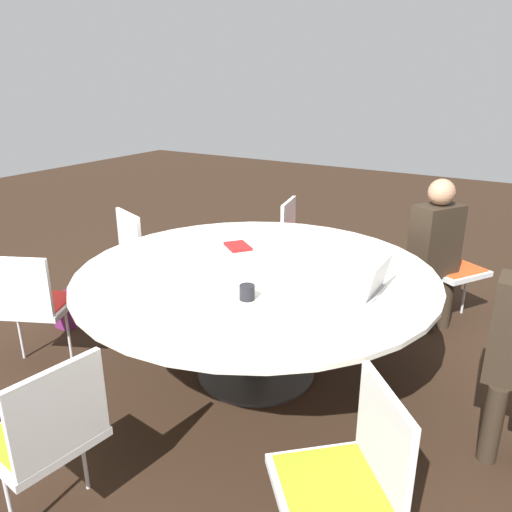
{
  "coord_description": "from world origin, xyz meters",
  "views": [
    {
      "loc": [
        2.52,
        1.54,
        1.91
      ],
      "look_at": [
        0.0,
        0.0,
        0.85
      ],
      "focal_mm": 35.0,
      "sensor_mm": 36.0,
      "label": 1
    }
  ],
  "objects_px": {
    "chair_1": "(447,259)",
    "chair_2": "(301,238)",
    "laptop": "(368,286)",
    "coffee_cup": "(247,292)",
    "person_1": "(437,243)",
    "handbag": "(78,306)",
    "spiral_notebook": "(238,246)",
    "chair_6": "(349,473)",
    "chair_4": "(33,300)",
    "chair_5": "(47,429)",
    "chair_3": "(144,249)"
  },
  "relations": [
    {
      "from": "spiral_notebook",
      "to": "coffee_cup",
      "type": "relative_size",
      "value": 2.98
    },
    {
      "from": "chair_1",
      "to": "chair_3",
      "type": "xyz_separation_m",
      "value": [
        1.1,
        -2.31,
        0.0
      ]
    },
    {
      "from": "chair_1",
      "to": "chair_6",
      "type": "xyz_separation_m",
      "value": [
        2.64,
        0.18,
        0.0
      ]
    },
    {
      "from": "person_1",
      "to": "laptop",
      "type": "distance_m",
      "value": 1.32
    },
    {
      "from": "chair_6",
      "to": "chair_1",
      "type": "bearing_deg",
      "value": -38.45
    },
    {
      "from": "chair_5",
      "to": "handbag",
      "type": "bearing_deg",
      "value": 55.15
    },
    {
      "from": "chair_5",
      "to": "chair_6",
      "type": "xyz_separation_m",
      "value": [
        -0.43,
        1.19,
        0.0
      ]
    },
    {
      "from": "chair_1",
      "to": "chair_6",
      "type": "bearing_deg",
      "value": 35.34
    },
    {
      "from": "chair_5",
      "to": "handbag",
      "type": "distance_m",
      "value": 2.08
    },
    {
      "from": "chair_6",
      "to": "coffee_cup",
      "type": "bearing_deg",
      "value": 10.32
    },
    {
      "from": "laptop",
      "to": "coffee_cup",
      "type": "distance_m",
      "value": 0.68
    },
    {
      "from": "chair_1",
      "to": "chair_2",
      "type": "bearing_deg",
      "value": -53.09
    },
    {
      "from": "chair_6",
      "to": "chair_5",
      "type": "bearing_deg",
      "value": 67.71
    },
    {
      "from": "chair_2",
      "to": "chair_5",
      "type": "distance_m",
      "value": 2.96
    },
    {
      "from": "handbag",
      "to": "chair_1",
      "type": "bearing_deg",
      "value": 123.84
    },
    {
      "from": "laptop",
      "to": "chair_5",
      "type": "bearing_deg",
      "value": -30.68
    },
    {
      "from": "handbag",
      "to": "coffee_cup",
      "type": "bearing_deg",
      "value": 81.48
    },
    {
      "from": "chair_1",
      "to": "person_1",
      "type": "height_order",
      "value": "person_1"
    },
    {
      "from": "chair_5",
      "to": "chair_2",
      "type": "bearing_deg",
      "value": 12.6
    },
    {
      "from": "chair_4",
      "to": "spiral_notebook",
      "type": "xyz_separation_m",
      "value": [
        -1.02,
        0.98,
        0.25
      ]
    },
    {
      "from": "person_1",
      "to": "laptop",
      "type": "bearing_deg",
      "value": 27.27
    },
    {
      "from": "chair_6",
      "to": "person_1",
      "type": "distance_m",
      "value": 2.41
    },
    {
      "from": "chair_2",
      "to": "spiral_notebook",
      "type": "bearing_deg",
      "value": -10.4
    },
    {
      "from": "chair_3",
      "to": "laptop",
      "type": "xyz_separation_m",
      "value": [
        0.46,
        2.16,
        0.3
      ]
    },
    {
      "from": "chair_4",
      "to": "chair_5",
      "type": "bearing_deg",
      "value": -58.72
    },
    {
      "from": "person_1",
      "to": "chair_5",
      "type": "bearing_deg",
      "value": 12.78
    },
    {
      "from": "chair_3",
      "to": "laptop",
      "type": "bearing_deg",
      "value": 8.92
    },
    {
      "from": "laptop",
      "to": "handbag",
      "type": "bearing_deg",
      "value": -87.88
    },
    {
      "from": "chair_3",
      "to": "handbag",
      "type": "height_order",
      "value": "chair_3"
    },
    {
      "from": "chair_1",
      "to": "person_1",
      "type": "bearing_deg",
      "value": 18.96
    },
    {
      "from": "coffee_cup",
      "to": "spiral_notebook",
      "type": "bearing_deg",
      "value": -143.29
    },
    {
      "from": "chair_3",
      "to": "chair_4",
      "type": "height_order",
      "value": "same"
    },
    {
      "from": "handbag",
      "to": "chair_6",
      "type": "bearing_deg",
      "value": 70.77
    },
    {
      "from": "chair_1",
      "to": "chair_6",
      "type": "height_order",
      "value": "same"
    },
    {
      "from": "chair_2",
      "to": "person_1",
      "type": "bearing_deg",
      "value": 71.48
    },
    {
      "from": "chair_1",
      "to": "chair_2",
      "type": "distance_m",
      "value": 1.28
    },
    {
      "from": "chair_2",
      "to": "chair_4",
      "type": "height_order",
      "value": "same"
    },
    {
      "from": "laptop",
      "to": "handbag",
      "type": "xyz_separation_m",
      "value": [
        0.13,
        -2.37,
        -0.66
      ]
    },
    {
      "from": "chair_2",
      "to": "coffee_cup",
      "type": "relative_size",
      "value": 9.78
    },
    {
      "from": "laptop",
      "to": "chair_6",
      "type": "bearing_deg",
      "value": 15.89
    },
    {
      "from": "person_1",
      "to": "handbag",
      "type": "bearing_deg",
      "value": -28.24
    },
    {
      "from": "chair_4",
      "to": "handbag",
      "type": "bearing_deg",
      "value": 93.15
    },
    {
      "from": "chair_2",
      "to": "laptop",
      "type": "xyz_separation_m",
      "value": [
        1.43,
        1.13,
        0.3
      ]
    },
    {
      "from": "chair_1",
      "to": "spiral_notebook",
      "type": "bearing_deg",
      "value": -13.14
    },
    {
      "from": "chair_4",
      "to": "chair_5",
      "type": "height_order",
      "value": "same"
    },
    {
      "from": "chair_4",
      "to": "handbag",
      "type": "xyz_separation_m",
      "value": [
        -0.58,
        -0.31,
        -0.36
      ]
    },
    {
      "from": "chair_3",
      "to": "coffee_cup",
      "type": "xyz_separation_m",
      "value": [
        0.87,
        1.61,
        0.29
      ]
    },
    {
      "from": "chair_3",
      "to": "chair_5",
      "type": "distance_m",
      "value": 2.36
    },
    {
      "from": "spiral_notebook",
      "to": "coffee_cup",
      "type": "xyz_separation_m",
      "value": [
        0.72,
        0.53,
        0.03
      ]
    },
    {
      "from": "coffee_cup",
      "to": "handbag",
      "type": "height_order",
      "value": "coffee_cup"
    }
  ]
}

